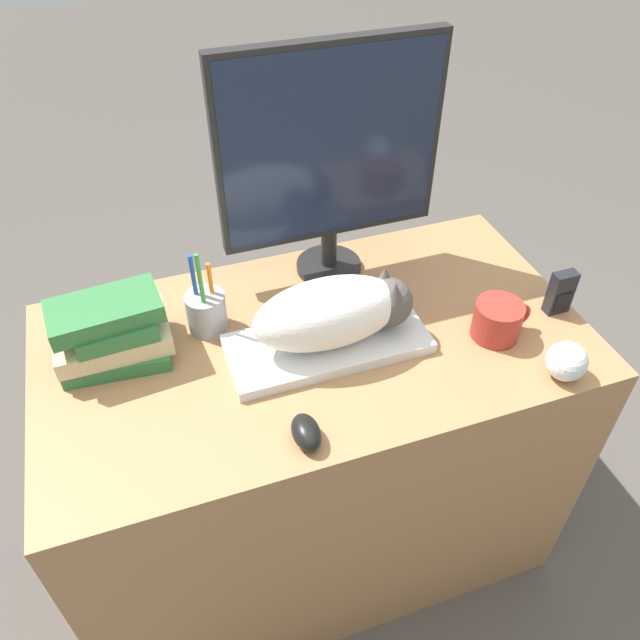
% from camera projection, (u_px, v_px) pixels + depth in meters
% --- Properties ---
extents(ground_plane, '(12.00, 12.00, 0.00)m').
position_uv_depth(ground_plane, '(355.00, 634.00, 1.60)').
color(ground_plane, '#4C4742').
extents(desk, '(1.14, 0.62, 0.77)m').
position_uv_depth(desk, '(315.00, 450.00, 1.56)').
color(desk, '#9E7047').
rests_on(desk, ground_plane).
extents(keyboard, '(0.41, 0.17, 0.02)m').
position_uv_depth(keyboard, '(327.00, 344.00, 1.27)').
color(keyboard, silver).
rests_on(keyboard, desk).
extents(cat, '(0.33, 0.14, 0.14)m').
position_uv_depth(cat, '(338.00, 311.00, 1.22)').
color(cat, white).
rests_on(cat, keyboard).
extents(monitor, '(0.48, 0.15, 0.52)m').
position_uv_depth(monitor, '(331.00, 153.00, 1.28)').
color(monitor, black).
rests_on(monitor, desk).
extents(computer_mouse, '(0.05, 0.08, 0.04)m').
position_uv_depth(computer_mouse, '(306.00, 432.00, 1.09)').
color(computer_mouse, black).
rests_on(computer_mouse, desk).
extents(coffee_mug, '(0.13, 0.10, 0.08)m').
position_uv_depth(coffee_mug, '(498.00, 320.00, 1.28)').
color(coffee_mug, '#9E2D23').
rests_on(coffee_mug, desk).
extents(pen_cup, '(0.08, 0.08, 0.20)m').
position_uv_depth(pen_cup, '(206.00, 311.00, 1.29)').
color(pen_cup, '#939399').
rests_on(pen_cup, desk).
extents(baseball, '(0.08, 0.08, 0.08)m').
position_uv_depth(baseball, '(567.00, 361.00, 1.20)').
color(baseball, silver).
rests_on(baseball, desk).
extents(phone, '(0.05, 0.03, 0.10)m').
position_uv_depth(phone, '(561.00, 293.00, 1.33)').
color(phone, black).
rests_on(phone, desk).
extents(book_stack, '(0.22, 0.17, 0.14)m').
position_uv_depth(book_stack, '(112.00, 331.00, 1.22)').
color(book_stack, '#2D6B38').
rests_on(book_stack, desk).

